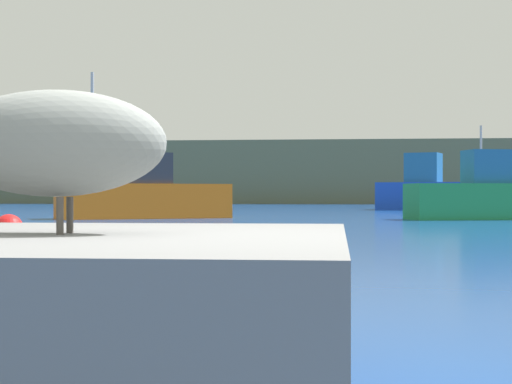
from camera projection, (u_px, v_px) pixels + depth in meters
name	position (u px, v px, depth m)	size (l,w,h in m)	color
hillside_backdrop	(335.00, 173.00, 72.79)	(140.00, 12.73, 5.34)	#5B664C
pier_dock	(54.00, 323.00, 3.40)	(2.44, 2.46, 0.75)	slate
pelican	(50.00, 139.00, 3.40)	(1.24, 0.46, 0.94)	gray
fishing_boat_blue	(439.00, 191.00, 43.46)	(7.14, 4.21, 4.48)	blue
fishing_boat_green	(496.00, 194.00, 28.10)	(6.34, 3.18, 4.50)	#1E8C4C
fishing_boat_orange	(141.00, 193.00, 29.31)	(6.37, 4.47, 5.20)	orange
mooring_buoy	(9.00, 229.00, 14.65)	(0.54, 0.54, 0.54)	red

